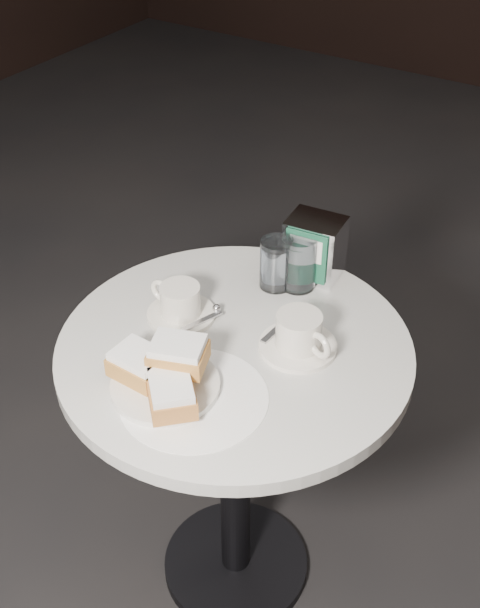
% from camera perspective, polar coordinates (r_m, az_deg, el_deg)
% --- Properties ---
extents(ground, '(7.00, 7.00, 0.00)m').
position_cam_1_polar(ground, '(2.05, -0.32, -19.05)').
color(ground, black).
rests_on(ground, ground).
extents(cafe_table, '(0.70, 0.70, 0.74)m').
position_cam_1_polar(cafe_table, '(1.63, -0.38, -8.32)').
color(cafe_table, black).
rests_on(cafe_table, ground).
extents(sugar_spill, '(0.28, 0.28, 0.00)m').
position_cam_1_polar(sugar_spill, '(1.38, -3.48, -7.01)').
color(sugar_spill, white).
rests_on(sugar_spill, cafe_table).
extents(beignet_plate, '(0.26, 0.26, 0.10)m').
position_cam_1_polar(beignet_plate, '(1.38, -5.74, -5.36)').
color(beignet_plate, silver).
rests_on(beignet_plate, cafe_table).
extents(coffee_cup_left, '(0.15, 0.15, 0.07)m').
position_cam_1_polar(coffee_cup_left, '(1.55, -4.50, 0.04)').
color(coffee_cup_left, silver).
rests_on(coffee_cup_left, cafe_table).
extents(coffee_cup_right, '(0.19, 0.19, 0.08)m').
position_cam_1_polar(coffee_cup_right, '(1.46, 4.45, -2.34)').
color(coffee_cup_right, white).
rests_on(coffee_cup_right, cafe_table).
extents(water_glass_left, '(0.07, 0.07, 0.11)m').
position_cam_1_polar(water_glass_left, '(1.62, 2.71, 2.99)').
color(water_glass_left, silver).
rests_on(water_glass_left, cafe_table).
extents(water_glass_right, '(0.08, 0.08, 0.12)m').
position_cam_1_polar(water_glass_right, '(1.62, 4.42, 3.10)').
color(water_glass_right, white).
rests_on(water_glass_right, cafe_table).
extents(napkin_dispenser, '(0.13, 0.11, 0.14)m').
position_cam_1_polar(napkin_dispenser, '(1.65, 5.58, 4.24)').
color(napkin_dispenser, white).
rests_on(napkin_dispenser, cafe_table).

